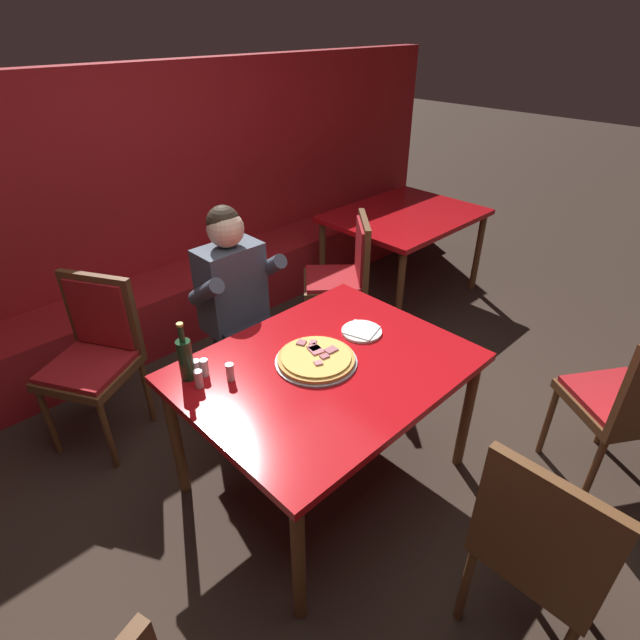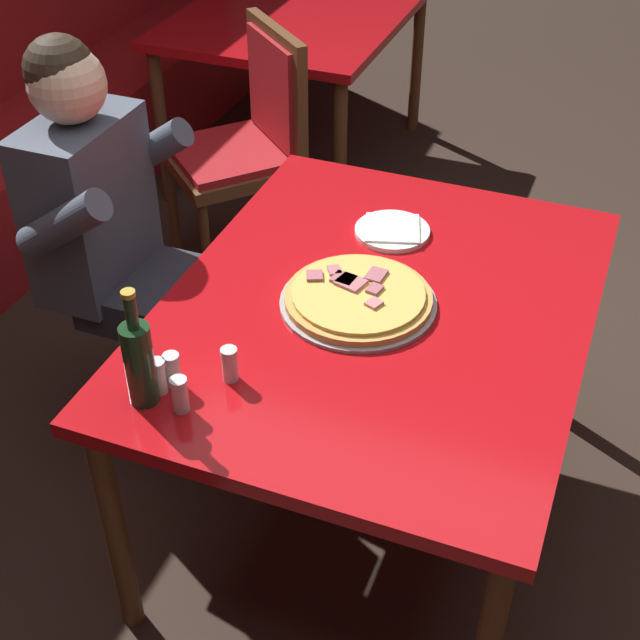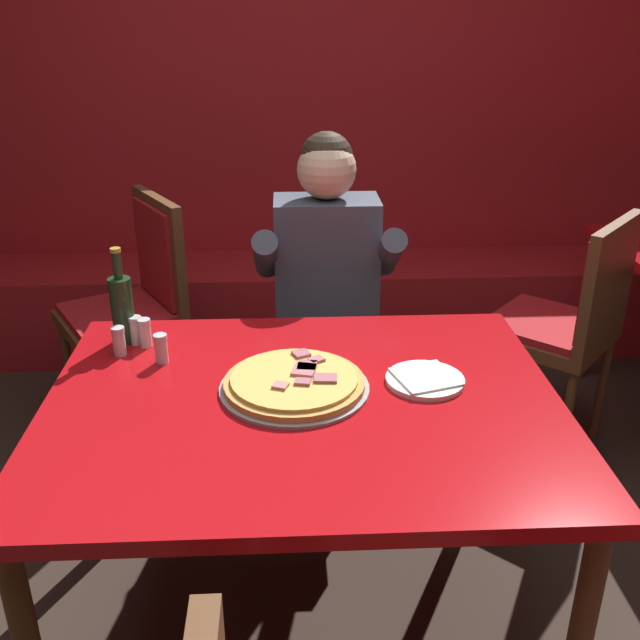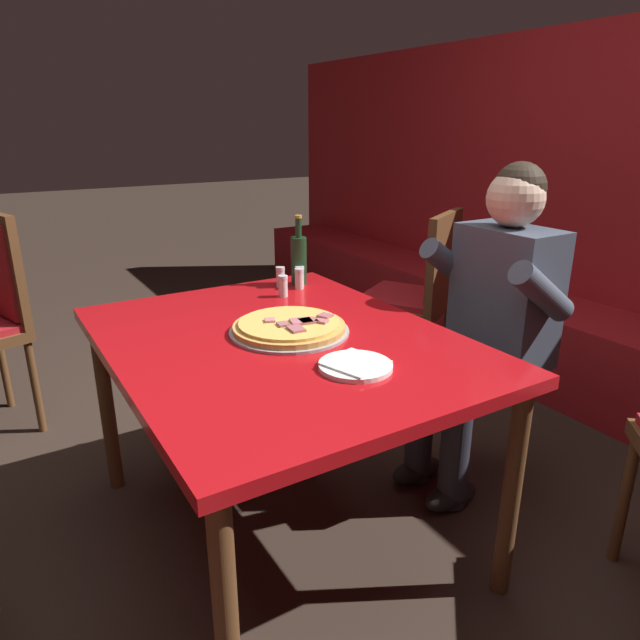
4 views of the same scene
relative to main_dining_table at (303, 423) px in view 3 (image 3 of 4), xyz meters
The scene contains 14 objects.
ground_plane 0.68m from the main_dining_table, ahead, with size 24.00×24.00×0.00m, color #33261E.
booth_wall_panel 2.20m from the main_dining_table, 90.00° to the left, with size 6.80×0.16×1.90m, color #A3191E.
booth_bench 1.91m from the main_dining_table, 90.00° to the left, with size 6.46×0.48×0.46m, color #A3191E.
main_dining_table is the anchor object (origin of this frame).
pizza 0.11m from the main_dining_table, 113.30° to the left, with size 0.39×0.39×0.05m.
plate_white_paper 0.34m from the main_dining_table, 11.83° to the left, with size 0.21×0.21×0.02m.
beer_bottle 0.66m from the main_dining_table, 144.91° to the left, with size 0.07×0.07×0.29m.
shaker_red_pepper_flakes 0.57m from the main_dining_table, 144.07° to the left, with size 0.04×0.04×0.09m.
shaker_parmesan 0.61m from the main_dining_table, 144.25° to the left, with size 0.04×0.04×0.09m.
shaker_black_pepper 0.60m from the main_dining_table, 152.02° to the left, with size 0.04×0.04×0.09m.
shaker_oregano 0.46m from the main_dining_table, 150.59° to the left, with size 0.04×0.04×0.09m.
diner_seated_blue_shirt 0.84m from the main_dining_table, 82.29° to the left, with size 0.53×0.53×1.27m.
dining_chair_by_booth 1.34m from the main_dining_table, 39.31° to the left, with size 0.62×0.62×0.98m.
dining_chair_side_aisle 1.34m from the main_dining_table, 119.44° to the left, with size 0.60×0.60×0.98m.
Camera 3 is at (-0.03, -1.58, 1.68)m, focal length 40.00 mm.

